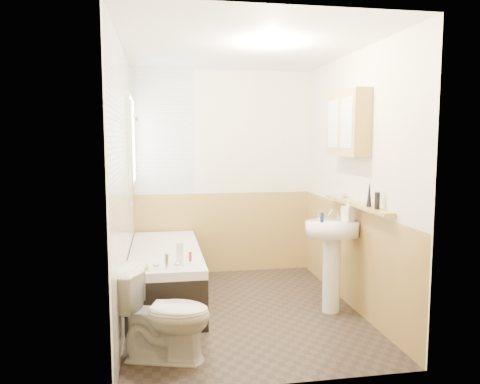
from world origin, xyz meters
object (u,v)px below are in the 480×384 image
Objects in this scene: toilet at (164,315)px; sink at (332,247)px; bathtub at (166,273)px; medicine_cabinet at (348,123)px; pine_shelf at (356,204)px.

sink reaches higher than toilet.
medicine_cabinet is at bearing -16.31° from bathtub.
pine_shelf is at bearing -80.77° from medicine_cabinet.
bathtub is 2.05m from pine_shelf.
sink is at bearing 160.58° from pine_shelf.
medicine_cabinet is (1.77, 0.83, 1.47)m from toilet.
pine_shelf reaches higher than toilet.
pine_shelf reaches higher than sink.
toilet is 2.04m from pine_shelf.
bathtub is 1.72m from sink.
bathtub is 1.36× the size of pine_shelf.
sink is at bearing -149.56° from medicine_cabinet.
bathtub is 2.37m from medicine_cabinet.
medicine_cabinet reaches higher than toilet.
sink is at bearing -49.10° from toilet.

